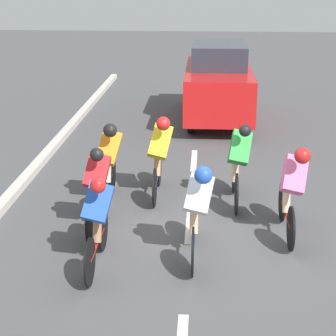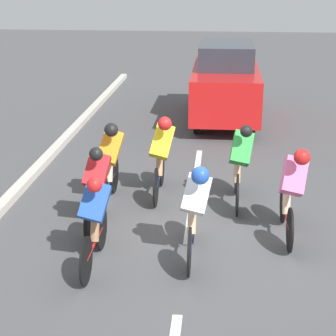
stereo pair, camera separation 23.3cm
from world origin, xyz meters
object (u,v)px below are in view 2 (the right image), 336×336
(cyclist_green, at_px, (240,163))
(cyclist_red, at_px, (97,185))
(cyclist_yellow, at_px, (161,153))
(cyclist_blue, at_px, (95,218))
(support_car, at_px, (225,82))
(cyclist_pink, at_px, (292,189))
(cyclist_white, at_px, (195,208))
(cyclist_orange, at_px, (110,161))

(cyclist_green, height_order, cyclist_red, cyclist_green)
(cyclist_red, bearing_deg, cyclist_green, -151.54)
(cyclist_green, xyz_separation_m, cyclist_red, (2.20, 1.19, -0.02))
(cyclist_yellow, bearing_deg, cyclist_blue, 76.59)
(cyclist_green, xyz_separation_m, support_car, (0.24, -5.85, 0.26))
(cyclist_red, bearing_deg, cyclist_yellow, -120.28)
(cyclist_blue, height_order, cyclist_yellow, cyclist_yellow)
(cyclist_red, xyz_separation_m, support_car, (-1.96, -7.04, 0.28))
(cyclist_pink, bearing_deg, cyclist_red, -0.40)
(cyclist_white, bearing_deg, cyclist_blue, 13.84)
(cyclist_orange, height_order, cyclist_yellow, cyclist_yellow)
(cyclist_blue, distance_m, support_car, 8.39)
(cyclist_pink, xyz_separation_m, support_car, (0.97, -7.06, 0.23))
(cyclist_pink, distance_m, cyclist_yellow, 2.55)
(cyclist_white, bearing_deg, support_car, -93.09)
(cyclist_pink, height_order, cyclist_yellow, cyclist_yellow)
(cyclist_yellow, bearing_deg, cyclist_red, 59.72)
(cyclist_white, distance_m, support_car, 7.89)
(cyclist_blue, xyz_separation_m, support_car, (-1.74, -8.20, 0.29))
(cyclist_green, bearing_deg, cyclist_white, 71.87)
(cyclist_pink, relative_size, support_car, 0.39)
(cyclist_orange, distance_m, support_car, 6.35)
(cyclist_pink, xyz_separation_m, cyclist_blue, (2.71, 1.14, -0.06))
(cyclist_green, bearing_deg, cyclist_red, 28.46)
(cyclist_orange, relative_size, support_car, 0.40)
(cyclist_pink, relative_size, cyclist_white, 1.01)
(cyclist_red, relative_size, cyclist_yellow, 0.99)
(cyclist_pink, xyz_separation_m, cyclist_yellow, (2.09, -1.46, 0.02))
(cyclist_pink, height_order, cyclist_blue, cyclist_pink)
(cyclist_pink, distance_m, cyclist_blue, 2.94)
(cyclist_yellow, relative_size, support_car, 0.39)
(cyclist_yellow, bearing_deg, support_car, -101.31)
(cyclist_pink, xyz_separation_m, cyclist_red, (2.93, -0.02, -0.05))
(cyclist_pink, bearing_deg, cyclist_blue, 22.77)
(cyclist_green, relative_size, support_car, 0.39)
(cyclist_orange, xyz_separation_m, support_car, (-1.95, -6.04, 0.23))
(cyclist_red, height_order, cyclist_blue, cyclist_red)
(cyclist_green, distance_m, cyclist_red, 2.50)
(cyclist_green, xyz_separation_m, cyclist_orange, (2.19, 0.19, 0.03))
(cyclist_red, relative_size, cyclist_white, 1.00)
(support_car, bearing_deg, cyclist_white, 86.91)
(cyclist_red, bearing_deg, support_car, -105.56)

